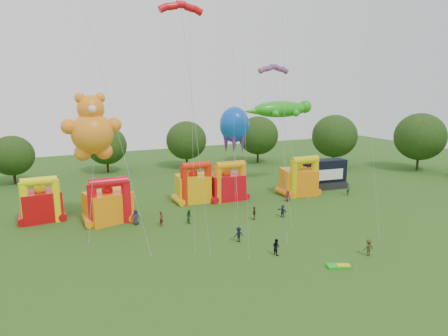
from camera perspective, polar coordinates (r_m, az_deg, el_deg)
name	(u,v)px	position (r m, az deg, el deg)	size (l,w,h in m)	color
ground	(322,295)	(34.90, 13.85, -17.26)	(160.00, 160.00, 0.00)	#305919
tree_ring	(310,222)	(32.14, 12.14, -7.54)	(119.49, 121.55, 12.07)	#352314
bouncy_castle_0	(41,203)	(55.05, -24.67, -4.63)	(4.94, 4.11, 5.87)	red
bouncy_castle_1	(108,204)	(51.77, -16.19, -4.99)	(5.94, 5.19, 5.92)	orange
bouncy_castle_2	(194,186)	(58.30, -4.37, -2.60)	(5.07, 4.26, 6.13)	#F6AA0C
bouncy_castle_3	(227,184)	(59.42, 0.40, -2.35)	(5.22, 4.27, 6.00)	red
bouncy_castle_4	(299,180)	(63.15, 10.73, -1.63)	(5.90, 5.17, 6.25)	orange
stage_trailer	(324,175)	(67.86, 14.08, -0.91)	(7.58, 3.58, 4.81)	black
teddy_bear_kite	(92,155)	(48.64, -18.36, 1.83)	(6.85, 8.33, 16.02)	orange
gecko_kite	(288,136)	(64.94, 9.12, 4.60)	(13.18, 12.25, 14.38)	green
octopus_kite	(235,150)	(58.48, 1.60, 2.60)	(4.46, 7.85, 13.78)	blue
parafoil_kites	(145,111)	(43.28, -11.22, 7.94)	(27.87, 13.97, 30.77)	red
diamond_kites	(259,99)	(45.05, 5.05, 9.77)	(22.24, 19.91, 38.29)	red
folded_kite_bundle	(339,266)	(39.89, 16.05, -13.32)	(2.23, 1.68, 0.31)	green
spectator_0	(136,217)	(50.25, -12.50, -6.85)	(0.94, 0.61, 1.92)	#27243D
spectator_1	(161,219)	(49.20, -8.93, -7.16)	(0.67, 0.44, 1.84)	maroon
spectator_2	(189,217)	(49.76, -5.01, -6.93)	(0.82, 0.64, 1.69)	#1C4720
spectator_3	(239,235)	(43.93, 2.11, -9.49)	(1.08, 0.62, 1.67)	black
spectator_4	(254,213)	(51.03, 4.34, -6.43)	(1.01, 0.42, 1.72)	#44351B
spectator_5	(282,211)	(52.41, 8.35, -6.09)	(1.49, 0.47, 1.61)	#2D2B48
spectator_6	(288,196)	(59.41, 9.07, -3.97)	(0.80, 0.52, 1.63)	#4C151E
spectator_7	(348,189)	(64.72, 17.32, -2.91)	(0.71, 0.47, 1.95)	#1D4926
spectator_8	(276,247)	(41.14, 7.46, -11.09)	(0.81, 0.63, 1.67)	black
spectator_9	(368,247)	(43.09, 19.93, -10.62)	(1.11, 0.64, 1.72)	#3A3417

